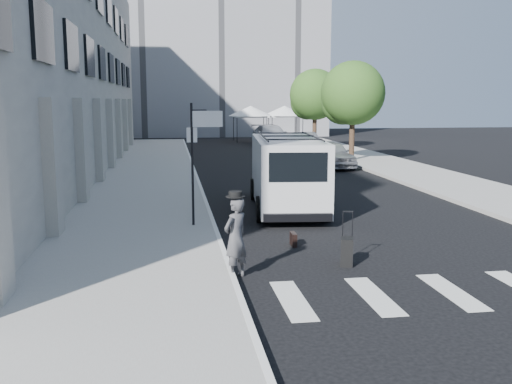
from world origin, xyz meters
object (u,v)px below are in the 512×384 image
object	(u,v)px
parked_car_a	(330,154)
businessman	(236,238)
briefcase	(293,239)
cargo_van	(287,173)
parked_car_b	(306,141)
parked_car_c	(271,135)
suitcase	(347,251)

from	to	relation	value
parked_car_a	businessman	bearing A→B (deg)	-116.02
briefcase	cargo_van	bearing A→B (deg)	81.79
briefcase	parked_car_a	world-z (taller)	parked_car_a
businessman	parked_car_b	bearing A→B (deg)	-149.18
businessman	parked_car_c	size ratio (longest dim) A/B	0.30
parked_car_b	parked_car_a	bearing A→B (deg)	-98.31
cargo_van	parked_car_c	bearing A→B (deg)	86.67
businessman	cargo_van	bearing A→B (deg)	-152.26
suitcase	parked_car_a	world-z (taller)	parked_car_a
suitcase	parked_car_c	bearing A→B (deg)	100.91
cargo_van	parked_car_a	size ratio (longest dim) A/B	1.50
cargo_van	suitcase	bearing A→B (deg)	-84.53
businessman	suitcase	xyz separation A→B (m)	(2.62, 0.55, -0.55)
parked_car_b	parked_car_c	world-z (taller)	parked_car_c
cargo_van	parked_car_b	xyz separation A→B (m)	(6.05, 22.17, -0.58)
cargo_van	parked_car_b	bearing A→B (deg)	80.33
briefcase	parked_car_a	size ratio (longest dim) A/B	0.10
suitcase	parked_car_a	bearing A→B (deg)	93.33
suitcase	parked_car_c	world-z (taller)	parked_car_c
briefcase	parked_car_a	bearing A→B (deg)	72.41
parked_car_c	cargo_van	bearing A→B (deg)	-103.68
suitcase	briefcase	bearing A→B (deg)	131.78
parked_car_c	parked_car_a	bearing A→B (deg)	-92.71
parked_car_b	suitcase	bearing A→B (deg)	-103.59
parked_car_a	parked_car_c	xyz separation A→B (m)	(-0.56, 15.72, 0.08)
businessman	parked_car_b	size ratio (longest dim) A/B	0.42
businessman	suitcase	world-z (taller)	businessman
businessman	cargo_van	size ratio (longest dim) A/B	0.26
businessman	parked_car_b	xyz separation A→B (m)	(8.68, 29.65, -0.19)
suitcase	cargo_van	size ratio (longest dim) A/B	0.18
businessman	briefcase	bearing A→B (deg)	-168.92
parked_car_a	parked_car_c	distance (m)	15.73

